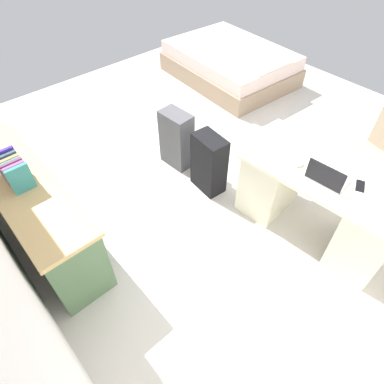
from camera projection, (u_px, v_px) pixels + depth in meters
The scene contains 11 objects.
ground_plane at pixel (213, 155), 4.07m from camera, with size 5.86×5.86×0.00m, color beige.
desk at pixel (317, 202), 3.02m from camera, with size 1.49×0.78×0.73m.
office_chair at pixel (372, 161), 3.35m from camera, with size 0.57×0.57×0.94m.
credenza at pixel (36, 211), 2.96m from camera, with size 1.80×0.48×0.75m.
bed at pixel (230, 64), 5.25m from camera, with size 1.98×1.51×0.58m.
suitcase_black at pixel (209, 164), 3.46m from camera, with size 0.36×0.22×0.66m, color black.
suitcase_spare_grey at pixel (177, 139), 3.74m from camera, with size 0.36×0.22×0.68m, color #4C4C51.
laptop at pixel (327, 177), 2.68m from camera, with size 0.33×0.25×0.21m.
computer_mouse at pixel (300, 163), 2.84m from camera, with size 0.06×0.10×0.03m, color white.
cell_phone_near_laptop at pixel (360, 186), 2.67m from camera, with size 0.07×0.14×0.01m, color black.
book_row at pixel (15, 171), 2.61m from camera, with size 0.31×0.17×0.24m.
Camera 1 is at (-2.17, 2.28, 2.63)m, focal length 30.96 mm.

